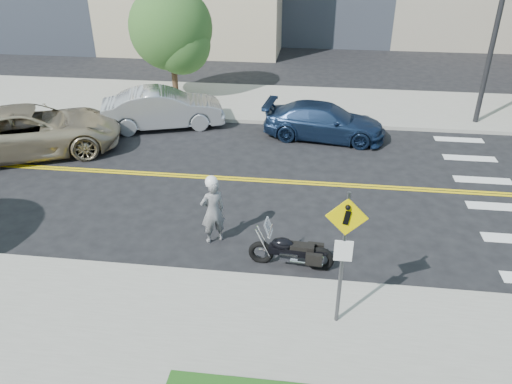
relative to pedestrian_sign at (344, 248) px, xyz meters
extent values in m
plane|color=black|center=(-4.20, 6.31, -1.96)|extent=(120.00, 120.00, 0.00)
cube|color=#9E9B91|center=(-4.20, -1.19, -1.89)|extent=(60.00, 5.00, 0.15)
cube|color=#9E9B91|center=(-4.20, 13.81, -1.89)|extent=(60.00, 5.00, 0.15)
cylinder|color=black|center=(5.80, 12.31, 1.69)|extent=(0.20, 0.20, 7.00)
cylinder|color=#4C4C51|center=(0.00, 0.01, -0.31)|extent=(0.08, 0.08, 3.00)
cube|color=#F9D800|center=(0.00, -0.02, 0.69)|extent=(0.78, 0.03, 0.78)
cube|color=white|center=(0.00, -0.02, -0.06)|extent=(0.35, 0.03, 0.45)
imported|color=#B9B9BE|center=(-3.12, 2.75, -1.07)|extent=(0.78, 0.71, 1.78)
sphere|color=white|center=(-3.12, 2.75, -0.23)|extent=(0.32, 0.32, 0.32)
imported|color=tan|center=(-10.61, 7.46, -1.11)|extent=(6.72, 5.09, 1.70)
imported|color=#B3B6BC|center=(-6.72, 10.51, -1.18)|extent=(5.02, 3.09, 1.56)
imported|color=navy|center=(-0.34, 10.17, -1.30)|extent=(4.78, 2.40, 1.33)
cylinder|color=#382619|center=(-7.26, 14.21, 0.09)|extent=(0.27, 0.27, 4.09)
sphere|color=#2A561B|center=(-7.26, 14.21, 1.23)|extent=(3.68, 3.68, 3.68)
camera|label=1|loc=(-0.67, -7.88, 5.43)|focal=35.00mm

